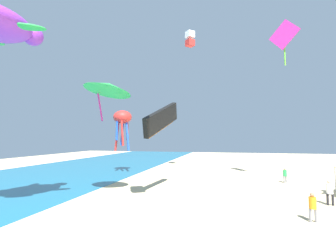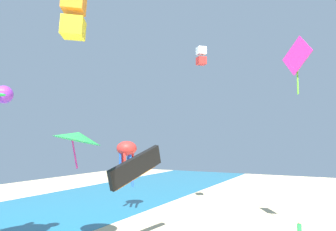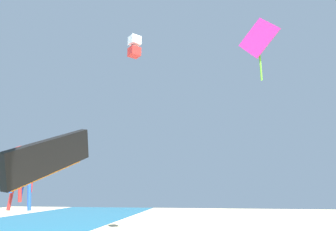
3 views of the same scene
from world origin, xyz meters
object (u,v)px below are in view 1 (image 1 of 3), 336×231
Objects in this scene: person_by_tent at (313,205)px; kite_box_white at (190,39)px; kite_diamond_magenta at (284,36)px; person_watching_sky at (285,174)px; person_beachcomber at (330,190)px; kite_parafoil_black at (162,119)px; kite_delta_green at (108,87)px; kite_octopus_red at (122,119)px.

kite_box_white is at bearing -63.98° from person_by_tent.
person_watching_sky is at bearing 169.20° from kite_diamond_magenta.
person_beachcomber is at bearing -29.96° from kite_diamond_magenta.
person_by_tent is 0.29× the size of kite_parafoil_black.
person_by_tent is 0.31× the size of kite_delta_green.
kite_diamond_magenta is (-0.72, -0.34, 15.13)m from person_watching_sky.
kite_parafoil_black is at bearing -106.22° from kite_octopus_red.
person_by_tent is 4.87m from person_beachcomber.
kite_box_white is at bearing 111.66° from kite_delta_green.
person_watching_sky is at bearing 140.37° from kite_parafoil_black.
kite_octopus_red is 2.56× the size of kite_box_white.
person_beachcomber is 0.82× the size of kite_box_white.
kite_parafoil_black is at bearing 72.92° from kite_delta_green.
kite_box_white reaches higher than kite_delta_green.
kite_parafoil_black is 1.07× the size of kite_delta_green.
kite_delta_green reaches higher than kite_parafoil_black.
person_beachcomber is at bearing -121.50° from person_by_tent.
person_beachcomber is at bearing -92.90° from kite_box_white.
kite_parafoil_black reaches higher than person_by_tent.
person_by_tent is at bearing -105.71° from kite_box_white.
kite_diamond_magenta reaches higher than kite_parafoil_black.
kite_diamond_magenta is (12.52, -1.45, 15.07)m from person_by_tent.
kite_octopus_red is at bearing -127.86° from kite_parafoil_black.
kite_parafoil_black is at bearing -176.22° from person_beachcomber.
person_by_tent is 13.28m from person_watching_sky.
person_watching_sky is (8.98, 1.25, -0.14)m from person_beachcomber.
person_watching_sky is at bearing -61.20° from kite_octopus_red.
kite_delta_green reaches higher than person_by_tent.
person_watching_sky is 0.27× the size of kite_parafoil_black.
kite_diamond_magenta reaches higher than person_watching_sky.
kite_diamond_magenta is (7.86, -11.86, 9.57)m from kite_parafoil_black.
person_by_tent is 1.06× the size of person_watching_sky.
person_beachcomber is 18.48m from kite_delta_green.
kite_box_white is (13.47, -0.51, 12.60)m from kite_parafoil_black.
kite_octopus_red is at bearing -134.61° from kite_diamond_magenta.
kite_delta_green reaches higher than person_watching_sky.
kite_octopus_red is at bearing 151.41° from kite_box_white.
kite_box_white is at bearing 137.02° from person_beachcomber.
person_beachcomber is at bearing 101.91° from kite_parafoil_black.
person_by_tent is at bearing 28.88° from kite_delta_green.
kite_box_white reaches higher than kite_parafoil_black.
kite_octopus_red is 15.05m from kite_box_white.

